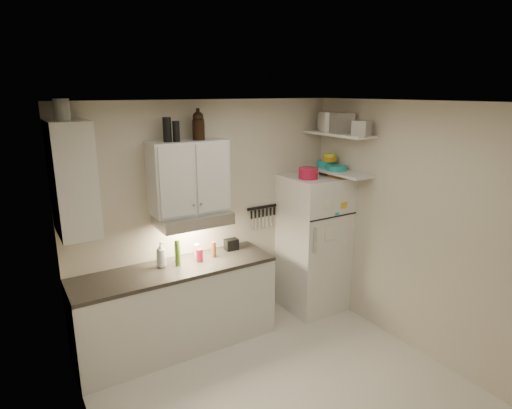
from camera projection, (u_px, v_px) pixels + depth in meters
floor at (284, 392)px, 3.95m from camera, size 3.20×3.00×0.02m
ceiling at (290, 101)px, 3.27m from camera, size 3.20×3.00×0.02m
back_wall at (209, 217)px, 4.85m from camera, size 3.20×0.02×2.60m
left_wall at (86, 310)px, 2.79m from camera, size 0.02×3.00×2.60m
right_wall at (413, 229)px, 4.43m from camera, size 0.02×3.00×2.60m
base_cabinet at (177, 309)px, 4.54m from camera, size 2.10×0.60×0.88m
countertop at (175, 269)px, 4.42m from camera, size 2.10×0.62×0.04m
upper_cabinet at (189, 177)px, 4.42m from camera, size 0.80×0.33×0.75m
side_cabinet at (73, 179)px, 3.70m from camera, size 0.33×0.55×1.00m
range_hood at (193, 219)px, 4.48m from camera, size 0.76×0.46×0.12m
fridge at (313, 243)px, 5.31m from camera, size 0.70×0.68×1.70m
shelf_hi at (338, 134)px, 4.96m from camera, size 0.30×0.95×0.03m
shelf_lo at (337, 171)px, 5.07m from camera, size 0.30×0.95×0.03m
knife_strip at (262, 207)px, 5.18m from camera, size 0.42×0.02×0.03m
dutch_oven at (308, 173)px, 4.94m from camera, size 0.23×0.23×0.13m
book_stack at (339, 173)px, 5.08m from camera, size 0.23×0.26×0.07m
spice_jar at (317, 173)px, 5.08m from camera, size 0.06×0.06×0.09m
stock_pot at (330, 121)px, 5.15m from camera, size 0.42×0.42×0.23m
tin_a at (342, 123)px, 4.89m from camera, size 0.28×0.26×0.23m
tin_b at (362, 128)px, 4.59m from camera, size 0.21×0.21×0.16m
bowl_teal at (325, 164)px, 5.23m from camera, size 0.21×0.21×0.09m
bowl_orange at (329, 159)px, 5.17m from camera, size 0.17×0.17×0.05m
bowl_yellow at (330, 155)px, 5.16m from camera, size 0.13×0.13×0.04m
plates at (336, 168)px, 5.05m from camera, size 0.31×0.31×0.06m
growler_a at (198, 125)px, 4.32m from camera, size 0.17×0.17×0.29m
growler_b at (200, 127)px, 4.43m from camera, size 0.13×0.13×0.24m
thermos_a at (176, 131)px, 4.19m from camera, size 0.09×0.09×0.20m
thermos_b at (167, 130)px, 4.17m from camera, size 0.10×0.10×0.24m
side_jar at (62, 109)px, 3.54m from camera, size 0.17×0.17×0.18m
soap_bottle at (161, 253)px, 4.39m from camera, size 0.13×0.13×0.30m
pepper_mill at (213, 249)px, 4.67m from camera, size 0.07×0.07×0.18m
oil_bottle at (178, 253)px, 4.43m from camera, size 0.06×0.06×0.28m
vinegar_bottle at (177, 253)px, 4.52m from camera, size 0.06×0.06×0.21m
clear_bottle at (197, 252)px, 4.62m from camera, size 0.06×0.06×0.17m
red_jar at (200, 255)px, 4.56m from camera, size 0.07×0.07×0.14m
caddy at (231, 244)px, 4.90m from camera, size 0.15×0.11×0.13m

